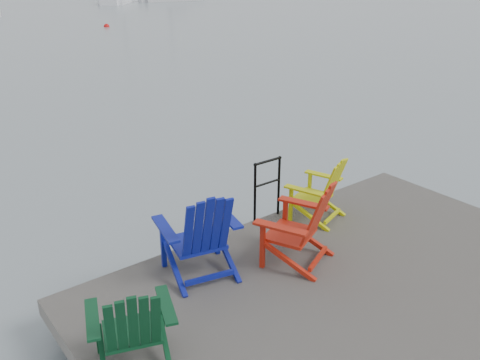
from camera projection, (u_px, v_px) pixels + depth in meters
ground at (391, 346)px, 5.61m from camera, size 400.00×400.00×0.00m
dock at (395, 321)px, 5.47m from camera, size 6.00×5.00×1.40m
handrail at (267, 184)px, 7.12m from camera, size 0.48×0.04×0.90m
chair_green at (132, 325)px, 4.44m from camera, size 0.91×0.87×0.96m
chair_blue at (201, 233)px, 5.79m from camera, size 1.01×0.96×1.12m
chair_red at (301, 223)px, 6.07m from camera, size 1.04×1.00×1.07m
chair_yellow at (321, 189)px, 7.14m from camera, size 0.89×0.85×0.93m
buoy_c at (107, 27)px, 33.02m from camera, size 0.38×0.38×0.38m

